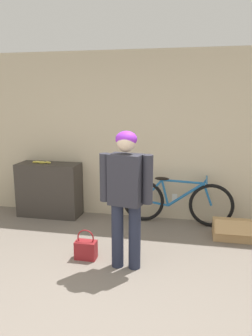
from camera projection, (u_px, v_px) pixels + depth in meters
The scene contains 8 objects.
ground_plane at pixel (85, 334), 2.67m from camera, with size 14.00×14.00×0.00m, color slate.
wall_back at pixel (141, 137), 5.10m from camera, with size 8.00×0.07×2.60m.
side_shelf at pixel (50, 190), 5.32m from camera, with size 1.00×0.42×0.86m.
person at pixel (126, 189), 3.55m from camera, with size 0.59×0.28×1.55m.
bicycle at pixel (176, 202), 4.96m from camera, with size 1.69×0.46×0.73m.
banana at pixel (42, 162), 5.24m from camera, with size 0.34×0.09×0.04m.
handbag at pixel (86, 249), 3.90m from camera, with size 0.25×0.15×0.37m.
cardboard_box at pixel (233, 230), 4.49m from camera, with size 0.52×0.43×0.30m.
Camera 1 is at (0.79, -2.21, 1.88)m, focal length 35.00 mm.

